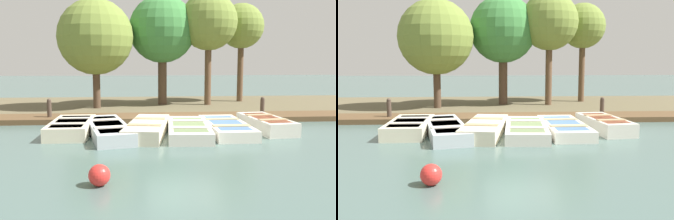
% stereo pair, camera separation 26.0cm
% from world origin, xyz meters
% --- Properties ---
extents(ground_plane, '(80.00, 80.00, 0.00)m').
position_xyz_m(ground_plane, '(0.00, 0.00, 0.00)').
color(ground_plane, '#4C6660').
extents(shore_bank, '(8.00, 24.00, 0.13)m').
position_xyz_m(shore_bank, '(-5.00, 0.00, 0.06)').
color(shore_bank, brown).
rests_on(shore_bank, ground_plane).
extents(dock_walkway, '(1.55, 19.37, 0.19)m').
position_xyz_m(dock_walkway, '(-1.42, 0.00, 0.09)').
color(dock_walkway, brown).
rests_on(dock_walkway, ground_plane).
extents(rowboat_0, '(2.71, 1.20, 0.42)m').
position_xyz_m(rowboat_0, '(0.96, -3.54, 0.21)').
color(rowboat_0, beige).
rests_on(rowboat_0, ground_plane).
extents(rowboat_1, '(3.73, 1.80, 0.38)m').
position_xyz_m(rowboat_1, '(1.28, -2.41, 0.19)').
color(rowboat_1, '#B2BCC1').
rests_on(rowboat_1, ground_plane).
extents(rowboat_2, '(3.26, 1.54, 0.43)m').
position_xyz_m(rowboat_2, '(1.33, -1.22, 0.21)').
color(rowboat_2, beige).
rests_on(rowboat_2, ground_plane).
extents(rowboat_3, '(3.24, 1.46, 0.35)m').
position_xyz_m(rowboat_3, '(1.40, 0.02, 0.17)').
color(rowboat_3, silver).
rests_on(rowboat_3, ground_plane).
extents(rowboat_4, '(3.25, 1.23, 0.34)m').
position_xyz_m(rowboat_4, '(1.10, 1.23, 0.17)').
color(rowboat_4, silver).
rests_on(rowboat_4, ground_plane).
extents(rowboat_5, '(2.70, 1.27, 0.44)m').
position_xyz_m(rowboat_5, '(0.86, 2.58, 0.22)').
color(rowboat_5, beige).
rests_on(rowboat_5, ground_plane).
extents(mooring_post_near, '(0.16, 0.16, 0.86)m').
position_xyz_m(mooring_post_near, '(-1.28, -4.72, 0.43)').
color(mooring_post_near, '#47382D').
rests_on(mooring_post_near, ground_plane).
extents(mooring_post_far, '(0.16, 0.16, 0.86)m').
position_xyz_m(mooring_post_far, '(-1.28, 3.17, 0.43)').
color(mooring_post_far, '#47382D').
rests_on(mooring_post_far, ground_plane).
extents(buoy, '(0.40, 0.40, 0.40)m').
position_xyz_m(buoy, '(5.83, -2.19, 0.20)').
color(buoy, red).
rests_on(buoy, ground_plane).
extents(park_tree_far_left, '(3.27, 3.27, 4.86)m').
position_xyz_m(park_tree_far_left, '(-4.16, -3.33, 3.21)').
color(park_tree_far_left, '#4C3828').
rests_on(park_tree_far_left, ground_plane).
extents(park_tree_left, '(3.13, 3.13, 5.21)m').
position_xyz_m(park_tree_left, '(-5.32, -0.37, 3.62)').
color(park_tree_left, '#4C3828').
rests_on(park_tree_left, ground_plane).
extents(park_tree_center, '(2.66, 2.66, 5.32)m').
position_xyz_m(park_tree_center, '(-5.01, 1.76, 3.95)').
color(park_tree_center, brown).
rests_on(park_tree_center, ground_plane).
extents(park_tree_right, '(2.24, 2.24, 5.04)m').
position_xyz_m(park_tree_right, '(-6.34, 3.67, 3.86)').
color(park_tree_right, brown).
rests_on(park_tree_right, ground_plane).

